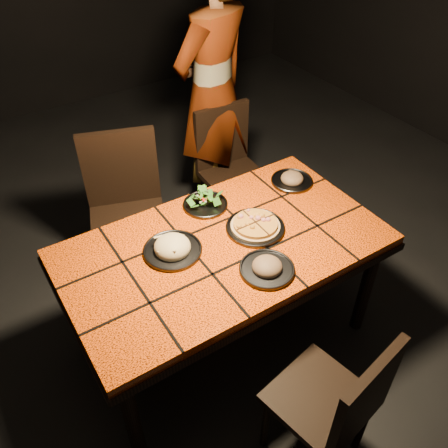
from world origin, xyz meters
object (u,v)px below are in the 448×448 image
chair_far_left (126,202)px  chair_near (338,403)px  plate_pizza (255,226)px  chair_far_right (229,162)px  diner (213,94)px  dining_table (224,255)px  plate_pasta (172,248)px

chair_far_left → chair_near: bearing=-63.6°
plate_pizza → chair_far_right: bearing=64.7°
chair_near → plate_pizza: (0.18, 0.86, 0.27)m
chair_far_right → plate_pizza: chair_far_right is taller
chair_far_right → plate_pizza: size_ratio=2.98×
chair_near → diner: (0.62, 2.00, 0.44)m
dining_table → chair_near: chair_near is taller
plate_pizza → plate_pasta: bearing=169.8°
dining_table → chair_near: size_ratio=1.85×
chair_near → plate_pasta: size_ratio=3.03×
diner → chair_far_right: bearing=66.9°
dining_table → chair_far_left: chair_far_left is taller
chair_far_right → diner: (0.02, 0.24, 0.42)m
chair_far_right → plate_pasta: 1.21m
chair_far_left → plate_pasta: chair_far_left is taller
plate_pasta → chair_near: bearing=-74.6°
chair_far_left → chair_far_right: chair_far_left is taller
dining_table → diner: bearing=60.8°
chair_far_right → diner: diner is taller
chair_far_left → dining_table: bearing=-56.9°
chair_far_left → plate_pasta: (-0.04, -0.71, 0.20)m
plate_pasta → dining_table: bearing=-19.3°
dining_table → diner: diner is taller
chair_near → plate_pasta: (-0.26, 0.94, 0.27)m
chair_near → chair_far_left: 1.67m
chair_far_left → chair_far_right: (0.82, 0.10, -0.05)m
plate_pizza → plate_pasta: plate_pasta is taller
dining_table → chair_near: (0.02, -0.86, -0.17)m
chair_far_left → chair_far_right: 0.83m
chair_near → diner: size_ratio=0.47×
dining_table → diner: size_ratio=0.86×
chair_far_left → plate_pizza: bearing=-44.5°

